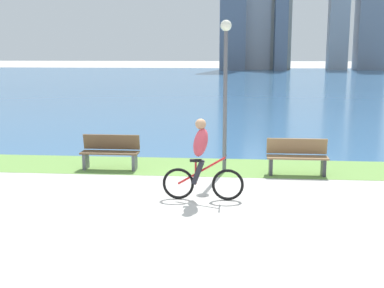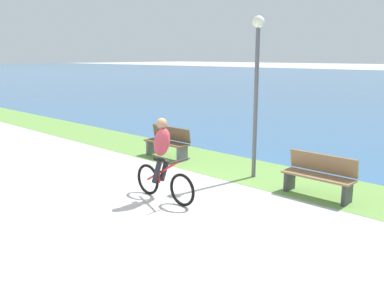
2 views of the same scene
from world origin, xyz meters
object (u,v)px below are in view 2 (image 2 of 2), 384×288
cyclist_lead (163,160)px  lamppost_tall (257,74)px  bench_near_path (168,142)px  bench_far_along_path (319,176)px

cyclist_lead → lamppost_tall: lamppost_tall is taller
bench_near_path → lamppost_tall: lamppost_tall is taller
cyclist_lead → bench_near_path: (-2.57, 2.55, -0.39)m
cyclist_lead → bench_near_path: bearing=135.2°
cyclist_lead → bench_far_along_path: cyclist_lead is taller
bench_near_path → bench_far_along_path: bearing=-1.9°
bench_near_path → lamppost_tall: size_ratio=0.39×
cyclist_lead → bench_far_along_path: size_ratio=1.14×
cyclist_lead → lamppost_tall: 3.14m
lamppost_tall → bench_near_path: bearing=-178.5°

